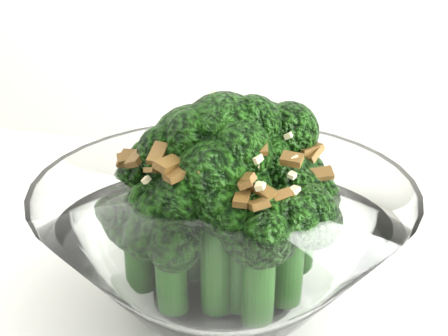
# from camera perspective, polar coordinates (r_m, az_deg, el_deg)

# --- Properties ---
(broccoli_dish) EXTENTS (0.25, 0.25, 0.15)m
(broccoli_dish) POSITION_cam_1_polar(r_m,az_deg,el_deg) (0.41, 0.10, -5.46)
(broccoli_dish) COLOR white
(broccoli_dish) RESTS_ON table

